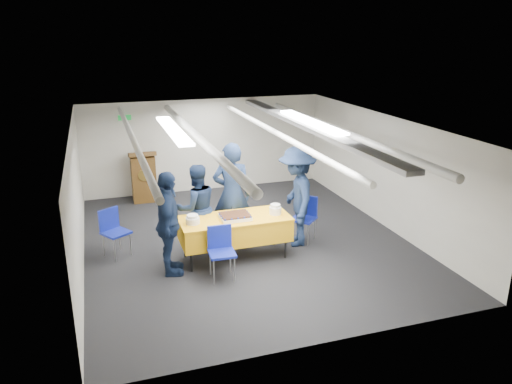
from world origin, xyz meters
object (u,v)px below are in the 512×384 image
Objects in this scene: chair_near at (221,247)px; sailor_d at (297,197)px; sheet_cake at (235,216)px; sailor_b at (197,208)px; podium at (144,176)px; sailor_a at (232,194)px; serving_table at (235,229)px; chair_left at (113,227)px; sailor_c at (168,224)px; chair_right at (305,214)px.

chair_near is 0.46× the size of sailor_d.
sheet_cake is at bearing -64.75° from sailor_d.
sheet_cake is at bearing 124.17° from sailor_b.
chair_near is at bearing -79.56° from podium.
chair_near reaches higher than sheet_cake.
sailor_a is (0.14, 0.69, 0.18)m from sheet_cake.
serving_table is 0.98× the size of sailor_a.
sailor_b is at bearing -9.20° from chair_left.
serving_table is at bearing 56.01° from chair_near.
sailor_a is at bearing 66.42° from chair_near.
sailor_c is (-1.33, -0.88, -0.10)m from sailor_a.
chair_near is 0.49× the size of sailor_c.
chair_right reaches higher than serving_table.
sailor_d is (1.28, 0.30, 0.14)m from sheet_cake.
sheet_cake is at bearing -71.89° from sailor_c.
sailor_d is (2.47, 0.48, 0.06)m from sailor_c.
serving_table is 1.35m from sailor_d.
serving_table is 0.74m from chair_near.
chair_left is 0.46× the size of sailor_d.
sailor_a is at bearing 78.51° from sheet_cake.
chair_left is at bearing -87.44° from sailor_d.
sailor_b is at bearing 97.34° from chair_near.
chair_right is 1.49m from sailor_a.
sailor_c is (-1.19, -0.19, 0.07)m from sheet_cake.
podium is 1.44× the size of chair_near.
podium is 0.63× the size of sailor_a.
sailor_d is at bearing -179.53° from sailor_a.
sheet_cake is 0.27× the size of sailor_a.
sailor_d is (1.69, 0.85, 0.42)m from chair_near.
podium is at bearing 73.56° from chair_left.
chair_near is at bearing 86.09° from sailor_a.
sailor_d is at bearing -150.64° from chair_right.
sailor_d reaches higher than sailor_c.
sailor_a is 1.04× the size of sailor_d.
chair_near is at bearing -105.73° from sailor_c.
chair_near is 1.22m from sailor_b.
chair_right is 0.46× the size of sailor_d.
chair_left is at bearing 139.29° from chair_near.
sheet_cake is 3.94m from podium.
sailor_c is at bearing -168.35° from serving_table.
sailor_b is (-0.15, 1.17, 0.29)m from chair_near.
chair_right is 2.12m from sailor_b.
sailor_c is at bearing -167.06° from chair_right.
sailor_c is (-0.63, -0.81, 0.07)m from sailor_b.
chair_right is 0.53× the size of sailor_b.
sheet_cake is 0.42× the size of podium.
sailor_b is (-2.09, 0.18, 0.29)m from chair_right.
chair_left is 2.24m from sailor_a.
sailor_d reaches higher than chair_left.
sailor_c is at bearing -171.07° from sheet_cake.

